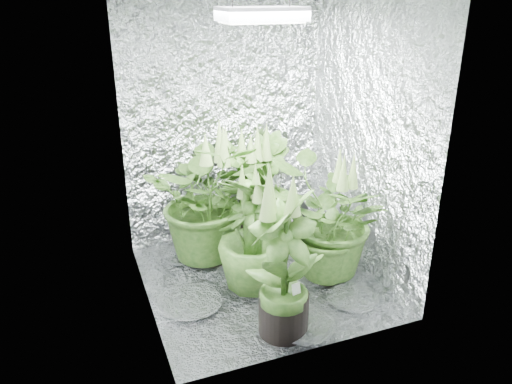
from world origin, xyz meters
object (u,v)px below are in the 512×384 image
Objects in this scene: plant_e at (332,221)px; circulation_fan at (305,221)px; plant_a at (207,199)px; plant_f at (285,264)px; grow_lamp at (262,15)px; plant_c at (265,189)px; plant_d at (251,235)px; plant_b at (241,195)px.

plant_e is 0.73m from circulation_fan.
circulation_fan is (0.86, 0.07, -0.36)m from plant_a.
plant_e is at bearing 38.58° from plant_f.
grow_lamp reaches higher than plant_e.
plant_c is 0.45m from circulation_fan.
grow_lamp is 1.44× the size of circulation_fan.
plant_d is (-0.38, -0.71, -0.02)m from plant_c.
plant_e is (0.20, -0.78, 0.02)m from plant_c.
grow_lamp is 1.56m from plant_c.
plant_a is 0.94m from circulation_fan.
plant_f is at bearing -106.73° from plant_c.
plant_b is 1.15m from plant_f.
plant_c is at bearing 19.30° from plant_b.
plant_d is at bearing -148.69° from circulation_fan.
circulation_fan is (0.32, -0.12, -0.29)m from plant_c.
plant_c is 0.80m from plant_d.
grow_lamp reaches higher than plant_b.
plant_d is at bearing -144.70° from grow_lamp.
grow_lamp is 0.47× the size of plant_f.
plant_b is 0.94× the size of plant_f.
plant_e is at bearing -58.05° from plant_b.
plant_e is at bearing -75.81° from plant_c.
plant_a is at bearing 119.91° from grow_lamp.
plant_e is at bearing -109.05° from circulation_fan.
grow_lamp is 0.50× the size of plant_b.
plant_a is 1.10× the size of plant_c.
circulation_fan is (0.12, 0.65, -0.31)m from plant_e.
circulation_fan is (0.60, 0.52, -1.68)m from grow_lamp.
plant_a reaches higher than plant_b.
plant_b is 1.02× the size of plant_c.
plant_f reaches higher than circulation_fan.
plant_a is at bearing 99.69° from plant_f.
circulation_fan is at bearing 40.51° from grow_lamp.
grow_lamp is at bearing 35.30° from plant_d.
plant_a is at bearing 175.82° from circulation_fan.
plant_b reaches higher than plant_c.
plant_d is (-0.10, -0.07, -1.40)m from grow_lamp.
plant_b reaches higher than plant_e.
plant_d is 0.87× the size of plant_f.
plant_c is (0.29, 0.64, -1.39)m from grow_lamp.
circulation_fan is at bearing -4.19° from plant_b.
plant_e is at bearing -15.78° from grow_lamp.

